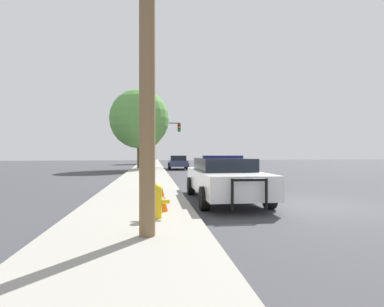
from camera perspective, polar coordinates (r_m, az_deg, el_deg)
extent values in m
plane|color=#3D3D42|center=(9.76, 21.33, -9.13)|extent=(110.00, 110.00, 0.00)
cube|color=#99968C|center=(8.59, -10.56, -9.96)|extent=(3.00, 110.00, 0.13)
cube|color=white|center=(9.89, 6.22, -5.17)|extent=(1.92, 4.98, 0.66)
cube|color=black|center=(10.09, 5.89, -2.04)|extent=(1.64, 2.59, 0.40)
cylinder|color=black|center=(8.74, 14.53, -8.05)|extent=(0.24, 0.66, 0.66)
cylinder|color=black|center=(8.25, 2.38, -8.53)|extent=(0.24, 0.66, 0.66)
cylinder|color=black|center=(11.63, 8.92, -6.00)|extent=(0.24, 0.66, 0.66)
cylinder|color=black|center=(11.27, -0.20, -6.20)|extent=(0.24, 0.66, 0.66)
cylinder|color=black|center=(7.54, 13.97, -7.52)|extent=(0.07, 0.07, 0.77)
cylinder|color=black|center=(7.28, 7.68, -7.79)|extent=(0.07, 0.07, 0.77)
cylinder|color=black|center=(7.36, 10.88, -4.95)|extent=(0.90, 0.08, 0.07)
cube|color=navy|center=(10.09, 5.89, -0.64)|extent=(1.36, 0.21, 0.09)
cube|color=navy|center=(10.14, 11.46, -4.85)|extent=(0.03, 3.57, 0.18)
cylinder|color=gold|center=(6.71, -6.82, -9.63)|extent=(0.25, 0.25, 0.61)
sphere|color=gold|center=(6.66, -6.82, -6.79)|extent=(0.26, 0.26, 0.26)
cylinder|color=gold|center=(6.70, -8.62, -9.12)|extent=(0.17, 0.10, 0.10)
cylinder|color=gold|center=(6.71, -5.01, -9.11)|extent=(0.17, 0.10, 0.10)
cylinder|color=brown|center=(5.73, -8.53, 23.89)|extent=(0.28, 0.28, 7.50)
cylinder|color=#424247|center=(31.63, -8.16, 1.82)|extent=(0.16, 0.16, 4.74)
cylinder|color=#424247|center=(31.79, -5.31, 5.82)|extent=(3.14, 0.11, 0.11)
cube|color=black|center=(31.85, -2.48, 4.99)|extent=(0.30, 0.24, 0.90)
sphere|color=red|center=(31.75, -2.46, 5.55)|extent=(0.20, 0.20, 0.20)
sphere|color=orange|center=(31.72, -2.46, 5.01)|extent=(0.20, 0.20, 0.20)
sphere|color=green|center=(31.70, -2.46, 4.47)|extent=(0.20, 0.20, 0.20)
cube|color=#333856|center=(28.53, -2.69, -1.83)|extent=(1.79, 4.02, 0.54)
cube|color=black|center=(28.32, -2.67, -0.85)|extent=(1.50, 2.11, 0.45)
cylinder|color=black|center=(29.74, -4.37, -2.27)|extent=(0.26, 0.65, 0.64)
cylinder|color=black|center=(29.82, -1.24, -2.27)|extent=(0.26, 0.65, 0.64)
cylinder|color=black|center=(27.28, -4.27, -2.49)|extent=(0.26, 0.65, 0.64)
cylinder|color=black|center=(27.37, -0.86, -2.48)|extent=(0.26, 0.65, 0.64)
cylinder|color=#4C3823|center=(27.89, -9.98, 0.32)|extent=(0.42, 0.42, 3.07)
sphere|color=#5B9947|center=(28.06, -9.99, 6.52)|extent=(5.43, 5.43, 5.43)
cylinder|color=brown|center=(43.54, -8.30, 0.26)|extent=(0.39, 0.39, 3.07)
sphere|color=#B77F28|center=(43.62, -8.30, 3.61)|extent=(3.70, 3.70, 3.70)
cone|color=orange|center=(7.49, -5.68, -8.69)|extent=(0.28, 0.28, 0.58)
cylinder|color=white|center=(7.49, -5.68, -8.47)|extent=(0.16, 0.16, 0.08)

